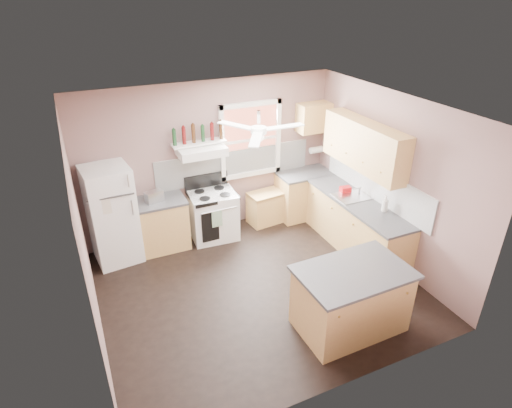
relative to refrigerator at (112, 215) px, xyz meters
name	(u,v)px	position (x,y,z in m)	size (l,w,h in m)	color
floor	(258,287)	(1.79, -1.66, -0.81)	(4.50, 4.50, 0.00)	black
ceiling	(259,110)	(1.79, -1.66, 1.89)	(4.50, 4.50, 0.00)	white
wall_back	(210,158)	(1.79, 0.37, 0.54)	(4.50, 0.05, 2.70)	#80605B
wall_right	(391,180)	(4.06, -1.66, 0.54)	(0.05, 4.00, 2.70)	#80605B
wall_left	(82,246)	(-0.49, -1.66, 0.54)	(0.05, 4.00, 2.70)	#80605B
backsplash_back	(235,165)	(2.24, 0.33, 0.36)	(2.90, 0.03, 0.55)	white
backsplash_right	(375,183)	(4.02, -1.36, 0.36)	(0.03, 2.60, 0.55)	white
window_view	(250,140)	(2.54, 0.32, 0.79)	(1.00, 0.02, 1.20)	brown
window_frame	(251,140)	(2.54, 0.30, 0.79)	(1.16, 0.07, 1.36)	white
refrigerator	(112,215)	(0.00, 0.00, 0.00)	(0.69, 0.67, 1.62)	white
base_cabinet_left	(160,225)	(0.73, 0.04, -0.38)	(0.90, 0.60, 0.86)	tan
counter_left	(157,202)	(0.73, 0.04, 0.07)	(0.92, 0.62, 0.04)	#3F3F41
toaster	(154,196)	(0.69, 0.03, 0.18)	(0.28, 0.16, 0.18)	silver
stove	(213,215)	(1.67, -0.01, -0.38)	(0.79, 0.64, 0.86)	white
range_hood	(201,151)	(1.56, 0.09, 0.81)	(0.78, 0.50, 0.14)	white
bottle_shelf	(199,143)	(1.56, 0.21, 0.91)	(0.90, 0.26, 0.03)	white
cart	(265,208)	(2.73, 0.08, -0.50)	(0.62, 0.41, 0.62)	tan
base_cabinet_corner	(304,195)	(3.54, 0.04, -0.38)	(1.00, 0.60, 0.86)	tan
base_cabinet_right	(356,226)	(3.74, -1.36, -0.38)	(0.60, 2.20, 0.86)	tan
counter_corner	(305,173)	(3.54, 0.04, 0.07)	(1.02, 0.62, 0.04)	#3F3F41
counter_right	(358,203)	(3.73, -1.36, 0.07)	(0.62, 2.22, 0.04)	#3F3F41
sink	(351,197)	(3.73, -1.16, 0.08)	(0.55, 0.45, 0.03)	silver
faucet	(359,191)	(3.89, -1.16, 0.16)	(0.03, 0.03, 0.14)	silver
upper_cabinet_right	(364,145)	(3.87, -1.16, 0.97)	(0.33, 1.80, 0.76)	tan
upper_cabinet_corner	(314,117)	(3.74, 0.17, 1.09)	(0.60, 0.33, 0.52)	tan
paper_towel	(316,150)	(3.86, 0.20, 0.44)	(0.12, 0.12, 0.26)	white
island	(351,300)	(2.54, -2.89, -0.38)	(1.33, 0.84, 0.86)	tan
island_top	(354,272)	(2.54, -2.89, 0.07)	(1.41, 0.92, 0.04)	#3F3F41
ceiling_fan_hub	(259,130)	(1.79, -1.66, 1.64)	(0.20, 0.20, 0.08)	white
soap_bottle	(385,204)	(3.89, -1.80, 0.22)	(0.10, 0.10, 0.27)	silver
red_caddy	(345,189)	(3.73, -0.98, 0.14)	(0.18, 0.12, 0.10)	#B90F13
wine_bottles	(199,133)	(1.56, 0.21, 1.07)	(0.86, 0.06, 0.31)	#143819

